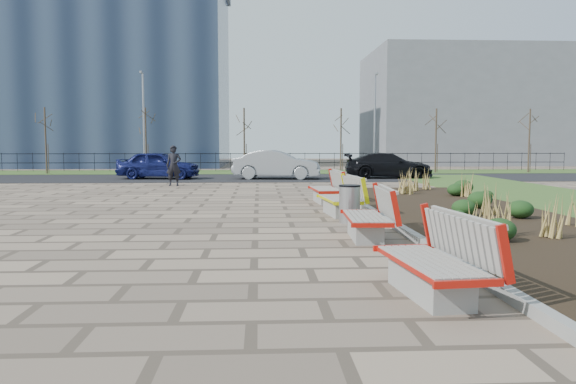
{
  "coord_description": "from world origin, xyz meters",
  "views": [
    {
      "loc": [
        0.92,
        -8.29,
        1.89
      ],
      "look_at": [
        1.5,
        3.0,
        0.9
      ],
      "focal_mm": 35.0,
      "sensor_mm": 36.0,
      "label": 1
    }
  ],
  "objects": [
    {
      "name": "ground",
      "position": [
        0.0,
        0.0,
        0.0
      ],
      "size": [
        120.0,
        120.0,
        0.0
      ],
      "primitive_type": "plane",
      "color": "#88735D",
      "rests_on": "ground"
    },
    {
      "name": "planting_bed",
      "position": [
        6.25,
        5.0,
        0.05
      ],
      "size": [
        4.5,
        18.0,
        0.1
      ],
      "primitive_type": "cube",
      "color": "black",
      "rests_on": "ground"
    },
    {
      "name": "planting_curb",
      "position": [
        3.92,
        5.0,
        0.07
      ],
      "size": [
        0.16,
        18.0,
        0.15
      ],
      "primitive_type": "cube",
      "color": "gray",
      "rests_on": "ground"
    },
    {
      "name": "grass_verge_far",
      "position": [
        0.0,
        28.0,
        0.02
      ],
      "size": [
        80.0,
        5.0,
        0.04
      ],
      "primitive_type": "cube",
      "color": "#33511E",
      "rests_on": "ground"
    },
    {
      "name": "road",
      "position": [
        0.0,
        22.0,
        0.01
      ],
      "size": [
        80.0,
        7.0,
        0.02
      ],
      "primitive_type": "cube",
      "color": "black",
      "rests_on": "ground"
    },
    {
      "name": "bench_a",
      "position": [
        3.0,
        -1.61,
        0.5
      ],
      "size": [
        1.11,
        2.18,
        1.0
      ],
      "primitive_type": null,
      "rotation": [
        0.0,
        0.0,
        0.1
      ],
      "color": "red",
      "rests_on": "ground"
    },
    {
      "name": "bench_b",
      "position": [
        3.0,
        2.58,
        0.5
      ],
      "size": [
        1.01,
        2.14,
        1.0
      ],
      "primitive_type": null,
      "rotation": [
        0.0,
        0.0,
        -0.05
      ],
      "color": "#B8160C",
      "rests_on": "ground"
    },
    {
      "name": "bench_c",
      "position": [
        3.0,
        6.22,
        0.5
      ],
      "size": [
        1.09,
        2.18,
        1.0
      ],
      "primitive_type": null,
      "rotation": [
        0.0,
        0.0,
        0.09
      ],
      "color": "#D7D30B",
      "rests_on": "ground"
    },
    {
      "name": "bench_d",
      "position": [
        3.0,
        9.27,
        0.5
      ],
      "size": [
        1.04,
        2.16,
        1.0
      ],
      "primitive_type": null,
      "rotation": [
        0.0,
        0.0,
        0.07
      ],
      "color": "red",
      "rests_on": "ground"
    },
    {
      "name": "litter_bin",
      "position": [
        3.05,
        4.81,
        0.44
      ],
      "size": [
        0.5,
        0.5,
        0.88
      ],
      "primitive_type": "cylinder",
      "color": "#B2B2B7",
      "rests_on": "ground"
    },
    {
      "name": "pedestrian",
      "position": [
        -2.85,
        16.68,
        0.89
      ],
      "size": [
        0.66,
        0.44,
        1.79
      ],
      "primitive_type": "imported",
      "rotation": [
        0.0,
        0.0,
        0.02
      ],
      "color": "black",
      "rests_on": "ground"
    },
    {
      "name": "car_blue",
      "position": [
        -4.35,
        21.4,
        0.74
      ],
      "size": [
        4.45,
        2.27,
        1.45
      ],
      "primitive_type": "imported",
      "rotation": [
        0.0,
        0.0,
        1.44
      ],
      "color": "#121851",
      "rests_on": "road"
    },
    {
      "name": "car_silver",
      "position": [
        1.83,
        20.99,
        0.77
      ],
      "size": [
        4.71,
        2.13,
        1.5
      ],
      "primitive_type": "imported",
      "rotation": [
        0.0,
        0.0,
        1.45
      ],
      "color": "gray",
      "rests_on": "road"
    },
    {
      "name": "car_black",
      "position": [
        7.82,
        21.39,
        0.69
      ],
      "size": [
        4.76,
        2.21,
        1.35
      ],
      "primitive_type": "imported",
      "rotation": [
        0.0,
        0.0,
        1.5
      ],
      "color": "black",
      "rests_on": "road"
    },
    {
      "name": "tree_a",
      "position": [
        -12.0,
        26.5,
        2.04
      ],
      "size": [
        1.4,
        1.4,
        4.0
      ],
      "primitive_type": null,
      "color": "#4C3D2D",
      "rests_on": "grass_verge_far"
    },
    {
      "name": "tree_b",
      "position": [
        -6.0,
        26.5,
        2.04
      ],
      "size": [
        1.4,
        1.4,
        4.0
      ],
      "primitive_type": null,
      "color": "#4C3D2D",
      "rests_on": "grass_verge_far"
    },
    {
      "name": "tree_c",
      "position": [
        0.0,
        26.5,
        2.04
      ],
      "size": [
        1.4,
        1.4,
        4.0
      ],
      "primitive_type": null,
      "color": "#4C3D2D",
      "rests_on": "grass_verge_far"
    },
    {
      "name": "tree_d",
      "position": [
        6.0,
        26.5,
        2.04
      ],
      "size": [
        1.4,
        1.4,
        4.0
      ],
      "primitive_type": null,
      "color": "#4C3D2D",
      "rests_on": "grass_verge_far"
    },
    {
      "name": "tree_e",
      "position": [
        12.0,
        26.5,
        2.04
      ],
      "size": [
        1.4,
        1.4,
        4.0
      ],
      "primitive_type": null,
      "color": "#4C3D2D",
      "rests_on": "grass_verge_far"
    },
    {
      "name": "tree_f",
      "position": [
        18.0,
        26.5,
        2.04
      ],
      "size": [
        1.4,
        1.4,
        4.0
      ],
      "primitive_type": null,
      "color": "#4C3D2D",
      "rests_on": "grass_verge_far"
    },
    {
      "name": "lamp_west",
      "position": [
        -6.0,
        26.0,
        3.04
      ],
      "size": [
        0.24,
        0.6,
        6.0
      ],
      "primitive_type": null,
      "color": "gray",
      "rests_on": "grass_verge_far"
    },
    {
      "name": "lamp_east",
      "position": [
        8.0,
        26.0,
        3.04
      ],
      "size": [
        0.24,
        0.6,
        6.0
      ],
      "primitive_type": null,
      "color": "gray",
      "rests_on": "grass_verge_far"
    },
    {
      "name": "railing_fence",
      "position": [
        0.0,
        29.5,
        0.64
      ],
      "size": [
        44.0,
        0.1,
        1.2
      ],
      "primitive_type": null,
      "color": "black",
      "rests_on": "grass_verge_far"
    },
    {
      "name": "building_grey",
      "position": [
        20.0,
        42.0,
        5.0
      ],
      "size": [
        18.0,
        12.0,
        10.0
      ],
      "primitive_type": "cube",
      "color": "slate",
      "rests_on": "ground"
    }
  ]
}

